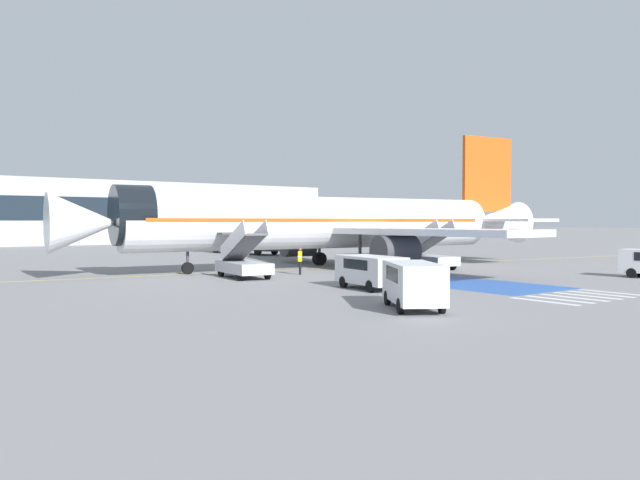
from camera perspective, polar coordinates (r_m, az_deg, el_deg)
ground_plane at (r=47.87m, az=-1.21°, el=-2.70°), size 600.00×600.00×0.00m
apron_leadline_yellow at (r=48.83m, az=0.13°, el=-2.61°), size 74.16×9.32×0.01m
apron_stand_patch_blue at (r=37.68m, az=14.17°, el=-3.96°), size 6.12×9.69×0.01m
apron_walkway_bar_0 at (r=30.74m, az=19.79°, el=-5.30°), size 0.44×3.60×0.01m
apron_walkway_bar_1 at (r=31.74m, az=21.00°, el=-5.09°), size 0.44×3.60×0.01m
apron_walkway_bar_2 at (r=32.75m, az=22.14°, el=-4.89°), size 0.44×3.60×0.01m
apron_walkway_bar_3 at (r=33.77m, az=23.21°, el=-4.71°), size 0.44×3.60×0.01m
apron_walkway_bar_4 at (r=34.81m, az=24.21°, el=-4.53°), size 0.44×3.60×0.01m
apron_walkway_bar_5 at (r=35.85m, az=25.15°, el=-4.36°), size 0.44×3.60×0.01m
airliner at (r=49.02m, az=0.82°, el=1.58°), size 41.37×34.43×11.38m
boarding_stairs_forward at (r=40.97m, az=-7.02°, el=-2.12°), size 2.77×5.43×3.79m
boarding_stairs_aft at (r=48.89m, az=9.86°, el=-1.50°), size 2.77×5.43×3.84m
fuel_tanker at (r=70.79m, az=-6.85°, el=0.14°), size 4.05×11.08×3.45m
service_van_1 at (r=34.13m, az=4.67°, el=-2.66°), size 2.57×4.58×1.80m
service_van_2 at (r=26.59m, az=8.53°, el=-3.75°), size 3.84×4.67×1.96m
ground_crew_0 at (r=47.81m, az=5.44°, el=-1.43°), size 0.34×0.48×1.85m
ground_crew_1 at (r=43.15m, az=-1.83°, el=-1.74°), size 0.47×0.47×1.88m
terminal_building at (r=109.24m, az=-19.16°, el=2.38°), size 79.23×12.10×10.20m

